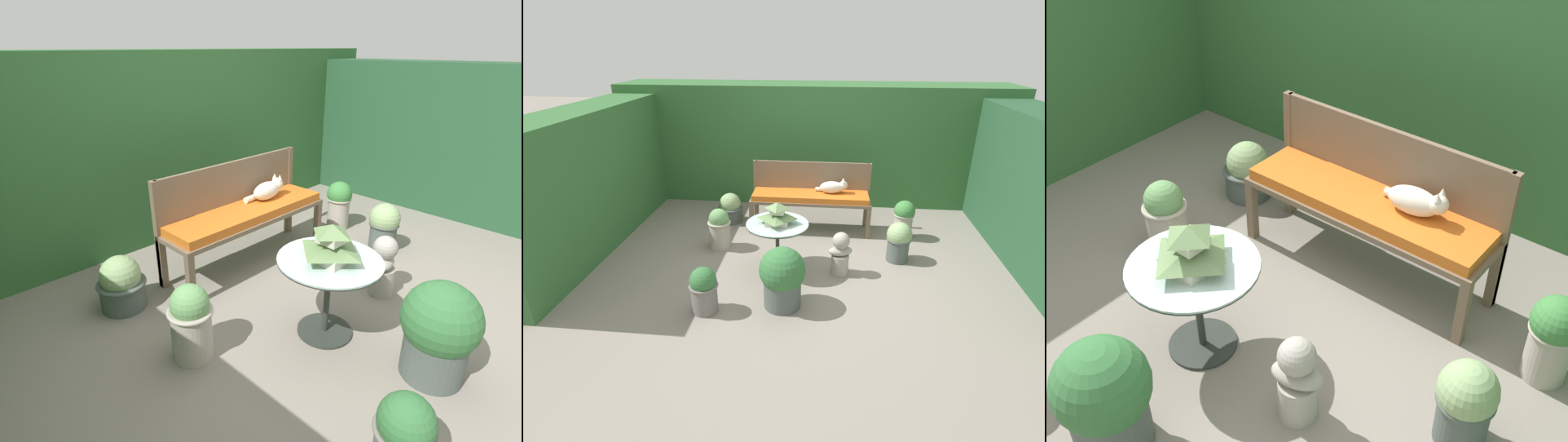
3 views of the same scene
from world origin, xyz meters
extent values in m
plane|color=gray|center=(0.00, 0.00, 0.00)|extent=(30.00, 30.00, 0.00)
cube|color=#336633|center=(0.00, 2.41, 0.96)|extent=(6.40, 1.03, 1.91)
cube|color=#234C2D|center=(2.85, 0.15, 0.89)|extent=(0.70, 3.50, 1.78)
cube|color=brown|center=(-0.77, 0.71, 0.22)|extent=(0.06, 0.06, 0.45)
cube|color=brown|center=(0.86, 0.71, 0.22)|extent=(0.06, 0.06, 0.45)
cube|color=brown|center=(-0.77, 1.11, 0.22)|extent=(0.06, 0.06, 0.45)
cube|color=brown|center=(0.86, 1.11, 0.22)|extent=(0.06, 0.06, 0.45)
cube|color=brown|center=(0.05, 0.91, 0.47)|extent=(1.69, 0.47, 0.04)
cube|color=orange|center=(0.05, 0.91, 0.53)|extent=(1.63, 0.43, 0.08)
cube|color=brown|center=(-0.77, 1.12, 0.48)|extent=(0.06, 0.06, 0.96)
cube|color=brown|center=(0.87, 1.12, 0.48)|extent=(0.06, 0.06, 0.96)
cube|color=brown|center=(0.05, 1.12, 0.76)|extent=(1.63, 0.04, 0.40)
ellipsoid|color=silver|center=(0.34, 0.95, 0.65)|extent=(0.35, 0.19, 0.17)
sphere|color=silver|center=(0.51, 0.96, 0.69)|extent=(0.12, 0.12, 0.12)
cone|color=silver|center=(0.50, 1.00, 0.76)|extent=(0.05, 0.05, 0.05)
cone|color=silver|center=(0.51, 0.93, 0.76)|extent=(0.05, 0.05, 0.05)
cylinder|color=silver|center=(0.21, 1.01, 0.60)|extent=(0.19, 0.07, 0.06)
cylinder|color=#2D332D|center=(-0.28, -0.26, 0.01)|extent=(0.40, 0.40, 0.02)
cylinder|color=#2D332D|center=(-0.28, -0.26, 0.30)|extent=(0.04, 0.04, 0.59)
cylinder|color=silver|center=(-0.28, -0.26, 0.60)|extent=(0.73, 0.73, 0.01)
torus|color=#2D332D|center=(-0.28, -0.26, 0.59)|extent=(0.73, 0.73, 0.02)
cube|color=beige|center=(-0.28, -0.26, 0.64)|extent=(0.26, 0.26, 0.06)
pyramid|color=#668451|center=(-0.28, -0.26, 0.70)|extent=(0.35, 0.35, 0.07)
cube|color=beige|center=(-0.28, -0.26, 0.77)|extent=(0.16, 0.16, 0.06)
pyramid|color=#668451|center=(-0.28, -0.26, 0.83)|extent=(0.22, 0.22, 0.07)
cylinder|color=#A39E93|center=(0.46, -0.29, 0.12)|extent=(0.20, 0.20, 0.25)
ellipsoid|color=#A39E93|center=(0.46, -0.29, 0.30)|extent=(0.31, 0.23, 0.11)
sphere|color=#A39E93|center=(0.46, -0.29, 0.43)|extent=(0.20, 0.20, 0.20)
cylinder|color=#4C5651|center=(1.19, 0.12, 0.15)|extent=(0.27, 0.27, 0.30)
torus|color=#4C5651|center=(1.19, 0.12, 0.29)|extent=(0.30, 0.30, 0.03)
sphere|color=#89A870|center=(1.19, 0.12, 0.36)|extent=(0.31, 0.31, 0.31)
cylinder|color=#ADA393|center=(1.35, 0.78, 0.18)|extent=(0.24, 0.24, 0.36)
torus|color=#ADA393|center=(1.35, 0.78, 0.35)|extent=(0.28, 0.28, 0.03)
sphere|color=#3D7F3D|center=(1.35, 0.78, 0.41)|extent=(0.28, 0.28, 0.28)
cylinder|color=#ADA393|center=(-1.11, 0.23, 0.19)|extent=(0.27, 0.27, 0.37)
torus|color=#ADA393|center=(-1.11, 0.23, 0.36)|extent=(0.31, 0.31, 0.03)
sphere|color=#66995B|center=(-1.11, 0.23, 0.42)|extent=(0.26, 0.26, 0.26)
cylinder|color=#4C5651|center=(-1.17, 1.08, 0.12)|extent=(0.35, 0.35, 0.23)
torus|color=#4C5651|center=(-1.17, 1.08, 0.22)|extent=(0.39, 0.39, 0.03)
sphere|color=#89A870|center=(-1.17, 1.08, 0.29)|extent=(0.32, 0.32, 0.32)
cylinder|color=#4C5651|center=(-0.14, -0.99, 0.17)|extent=(0.39, 0.39, 0.34)
torus|color=#4C5651|center=(-0.14, -0.99, 0.33)|extent=(0.42, 0.42, 0.03)
sphere|color=#336B38|center=(-0.14, -0.99, 0.43)|extent=(0.48, 0.48, 0.48)
torus|color=slate|center=(-0.92, -1.17, 0.30)|extent=(0.30, 0.30, 0.03)
sphere|color=#336B38|center=(-0.92, -1.17, 0.36)|extent=(0.27, 0.27, 0.27)
camera|label=1|loc=(-2.34, -1.65, 1.94)|focal=28.00mm
camera|label=2|loc=(0.26, -4.52, 2.55)|focal=28.00mm
camera|label=3|loc=(1.88, -1.96, 2.84)|focal=45.00mm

